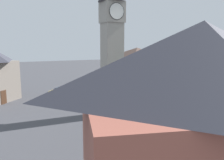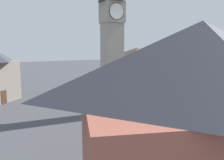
{
  "view_description": "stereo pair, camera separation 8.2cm",
  "coord_description": "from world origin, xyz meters",
  "px_view_note": "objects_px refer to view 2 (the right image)",
  "views": [
    {
      "loc": [
        -12.18,
        -25.45,
        8.96
      ],
      "look_at": [
        0.0,
        0.0,
        4.49
      ],
      "focal_mm": 35.98,
      "sensor_mm": 36.0,
      "label": 1
    },
    {
      "loc": [
        -12.1,
        -25.48,
        8.96
      ],
      "look_at": [
        0.0,
        0.0,
        4.49
      ],
      "focal_mm": 35.98,
      "sensor_mm": 36.0,
      "label": 2
    }
  ],
  "objects_px": {
    "car_silver_kerb": "(62,92)",
    "lamp_post": "(173,89)",
    "clock_tower": "(112,20)",
    "car_blue_kerb": "(208,108)",
    "car_red_corner": "(107,96)",
    "pedestrian": "(192,122)",
    "building_shop_left": "(137,67)",
    "tree": "(160,90)",
    "building_corner_back": "(195,144)"
  },
  "relations": [
    {
      "from": "pedestrian",
      "to": "building_corner_back",
      "type": "relative_size",
      "value": 0.16
    },
    {
      "from": "pedestrian",
      "to": "building_shop_left",
      "type": "xyz_separation_m",
      "value": [
        7.97,
        23.83,
        3.24
      ]
    },
    {
      "from": "car_silver_kerb",
      "to": "building_corner_back",
      "type": "relative_size",
      "value": 0.4
    },
    {
      "from": "car_blue_kerb",
      "to": "car_red_corner",
      "type": "xyz_separation_m",
      "value": [
        -9.11,
        12.1,
        0.0
      ]
    },
    {
      "from": "car_silver_kerb",
      "to": "lamp_post",
      "type": "bearing_deg",
      "value": -61.75
    },
    {
      "from": "clock_tower",
      "to": "building_corner_back",
      "type": "distance_m",
      "value": 21.16
    },
    {
      "from": "clock_tower",
      "to": "car_blue_kerb",
      "type": "bearing_deg",
      "value": -24.65
    },
    {
      "from": "building_corner_back",
      "to": "lamp_post",
      "type": "relative_size",
      "value": 1.96
    },
    {
      "from": "lamp_post",
      "to": "car_red_corner",
      "type": "bearing_deg",
      "value": 107.78
    },
    {
      "from": "tree",
      "to": "pedestrian",
      "type": "bearing_deg",
      "value": -39.6
    },
    {
      "from": "building_corner_back",
      "to": "car_red_corner",
      "type": "bearing_deg",
      "value": 73.48
    },
    {
      "from": "car_silver_kerb",
      "to": "building_shop_left",
      "type": "relative_size",
      "value": 0.36
    },
    {
      "from": "car_silver_kerb",
      "to": "tree",
      "type": "bearing_deg",
      "value": -73.68
    },
    {
      "from": "car_silver_kerb",
      "to": "car_red_corner",
      "type": "distance_m",
      "value": 8.58
    },
    {
      "from": "car_silver_kerb",
      "to": "building_corner_back",
      "type": "height_order",
      "value": "building_corner_back"
    },
    {
      "from": "lamp_post",
      "to": "clock_tower",
      "type": "bearing_deg",
      "value": 142.42
    },
    {
      "from": "clock_tower",
      "to": "car_red_corner",
      "type": "bearing_deg",
      "value": 71.38
    },
    {
      "from": "tree",
      "to": "building_corner_back",
      "type": "relative_size",
      "value": 0.59
    },
    {
      "from": "car_silver_kerb",
      "to": "car_blue_kerb",
      "type": "bearing_deg",
      "value": -50.84
    },
    {
      "from": "car_red_corner",
      "to": "pedestrian",
      "type": "distance_m",
      "value": 16.09
    },
    {
      "from": "pedestrian",
      "to": "car_blue_kerb",
      "type": "bearing_deg",
      "value": 30.04
    },
    {
      "from": "car_silver_kerb",
      "to": "lamp_post",
      "type": "relative_size",
      "value": 0.79
    },
    {
      "from": "car_red_corner",
      "to": "building_shop_left",
      "type": "relative_size",
      "value": 0.36
    },
    {
      "from": "clock_tower",
      "to": "lamp_post",
      "type": "bearing_deg",
      "value": -37.58
    },
    {
      "from": "tree",
      "to": "building_shop_left",
      "type": "distance_m",
      "value": 24.12
    },
    {
      "from": "tree",
      "to": "lamp_post",
      "type": "distance_m",
      "value": 4.36
    },
    {
      "from": "pedestrian",
      "to": "building_corner_back",
      "type": "distance_m",
      "value": 15.1
    },
    {
      "from": "pedestrian",
      "to": "car_red_corner",
      "type": "bearing_deg",
      "value": 99.28
    },
    {
      "from": "car_red_corner",
      "to": "pedestrian",
      "type": "height_order",
      "value": "pedestrian"
    },
    {
      "from": "car_red_corner",
      "to": "building_shop_left",
      "type": "bearing_deg",
      "value": 36.97
    },
    {
      "from": "car_red_corner",
      "to": "pedestrian",
      "type": "xyz_separation_m",
      "value": [
        2.59,
        -15.87,
        0.25
      ]
    },
    {
      "from": "car_blue_kerb",
      "to": "building_corner_back",
      "type": "bearing_deg",
      "value": -140.26
    },
    {
      "from": "building_shop_left",
      "to": "lamp_post",
      "type": "bearing_deg",
      "value": -109.52
    },
    {
      "from": "car_blue_kerb",
      "to": "car_silver_kerb",
      "type": "relative_size",
      "value": 1.02
    },
    {
      "from": "lamp_post",
      "to": "car_blue_kerb",
      "type": "bearing_deg",
      "value": -6.65
    },
    {
      "from": "car_red_corner",
      "to": "lamp_post",
      "type": "bearing_deg",
      "value": -72.22
    },
    {
      "from": "tree",
      "to": "lamp_post",
      "type": "xyz_separation_m",
      "value": [
        3.68,
        2.26,
        -0.62
      ]
    },
    {
      "from": "building_shop_left",
      "to": "car_blue_kerb",
      "type": "bearing_deg",
      "value": -94.14
    },
    {
      "from": "car_red_corner",
      "to": "lamp_post",
      "type": "height_order",
      "value": "lamp_post"
    },
    {
      "from": "building_shop_left",
      "to": "car_silver_kerb",
      "type": "bearing_deg",
      "value": -174.16
    },
    {
      "from": "pedestrian",
      "to": "tree",
      "type": "relative_size",
      "value": 0.27
    },
    {
      "from": "car_red_corner",
      "to": "building_corner_back",
      "type": "height_order",
      "value": "building_corner_back"
    },
    {
      "from": "building_shop_left",
      "to": "building_corner_back",
      "type": "relative_size",
      "value": 1.13
    },
    {
      "from": "car_blue_kerb",
      "to": "car_red_corner",
      "type": "distance_m",
      "value": 15.15
    },
    {
      "from": "clock_tower",
      "to": "lamp_post",
      "type": "distance_m",
      "value": 11.2
    },
    {
      "from": "car_blue_kerb",
      "to": "building_shop_left",
      "type": "distance_m",
      "value": 20.41
    },
    {
      "from": "car_silver_kerb",
      "to": "tree",
      "type": "xyz_separation_m",
      "value": [
        5.86,
        -20.0,
        3.47
      ]
    },
    {
      "from": "clock_tower",
      "to": "car_silver_kerb",
      "type": "height_order",
      "value": "clock_tower"
    },
    {
      "from": "clock_tower",
      "to": "lamp_post",
      "type": "xyz_separation_m",
      "value": [
        5.99,
        -4.61,
        -8.26
      ]
    },
    {
      "from": "clock_tower",
      "to": "building_corner_back",
      "type": "height_order",
      "value": "clock_tower"
    }
  ]
}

